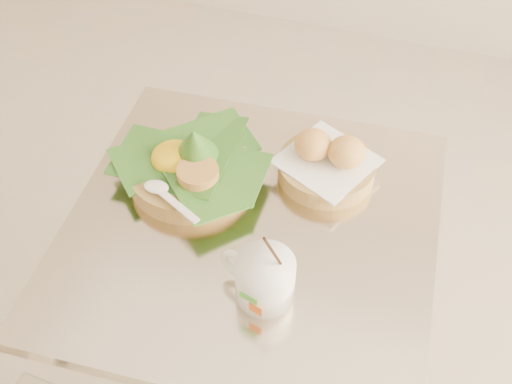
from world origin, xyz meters
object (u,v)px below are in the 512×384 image
(rice_basket, at_px, (189,165))
(coffee_mug, at_px, (264,278))
(cafe_table, at_px, (251,291))
(bread_basket, at_px, (327,162))

(rice_basket, height_order, coffee_mug, coffee_mug)
(cafe_table, bearing_deg, rice_basket, 153.22)
(bread_basket, distance_m, coffee_mug, 0.32)
(cafe_table, bearing_deg, coffee_mug, -63.43)
(bread_basket, height_order, coffee_mug, coffee_mug)
(cafe_table, height_order, coffee_mug, coffee_mug)
(cafe_table, relative_size, bread_basket, 3.38)
(rice_basket, distance_m, bread_basket, 0.28)
(rice_basket, bearing_deg, bread_basket, 20.76)
(bread_basket, xyz_separation_m, coffee_mug, (-0.03, -0.32, 0.01))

